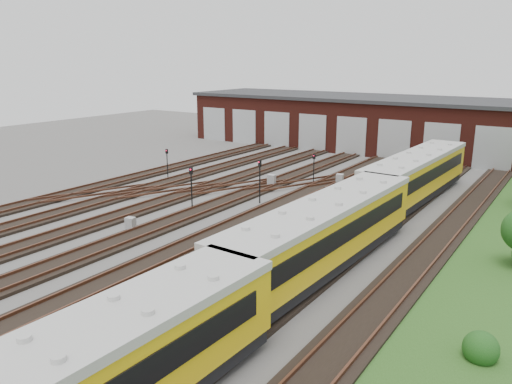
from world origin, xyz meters
The scene contains 13 objects.
ground centered at (0.00, 0.00, 0.00)m, with size 120.00×120.00×0.00m, color #4C4946.
track_network centered at (-0.17, 0.59, 0.11)m, with size 30.40×70.00×0.33m.
maintenance_shed centered at (-0.01, 39.97, 3.20)m, with size 51.00×12.50×6.35m.
metro_train centered at (10.00, 2.86, 2.06)m, with size 3.55×48.40×3.37m.
signal_mast_0 centered at (-11.46, 13.74, 1.76)m, with size 0.24×0.23×2.75m.
signal_mast_1 centered at (0.60, 19.83, 1.67)m, with size 0.24×0.22×2.59m.
signal_mast_2 centered at (-2.83, 7.22, 2.06)m, with size 0.29×0.28×3.23m.
signal_mast_3 centered at (0.27, 11.55, 2.16)m, with size 0.29×0.28×3.39m.
relay_cabinet_1 centered at (-1.73, 16.43, 0.53)m, with size 0.64×0.53×1.07m, color #A1A3A6.
relay_cabinet_2 centered at (-3.03, 1.46, 0.47)m, with size 0.57×0.47×0.95m, color #A1A3A6.
relay_cabinet_3 centered at (2.99, 20.20, 0.51)m, with size 0.61×0.51×1.01m, color #A1A3A6.
relay_cabinet_4 centered at (7.38, 13.19, 0.54)m, with size 0.65×0.54×1.08m, color #A1A3A6.
bush_0 centered at (18.45, -1.21, 0.66)m, with size 1.31×1.31×1.31m, color #154B15.
Camera 1 is at (20.62, -19.29, 10.75)m, focal length 35.00 mm.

